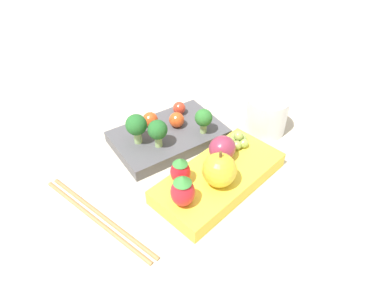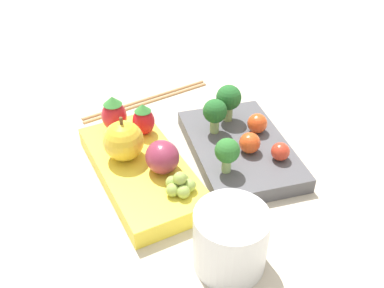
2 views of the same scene
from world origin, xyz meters
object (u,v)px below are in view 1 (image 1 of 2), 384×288
(broccoli_floret_1, at_px, (158,131))
(apple, at_px, (219,170))
(cherry_tomato_2, at_px, (179,108))
(plum, at_px, (222,148))
(broccoli_floret_0, at_px, (204,119))
(chopsticks_pair, at_px, (99,218))
(cherry_tomato_0, at_px, (150,120))
(strawberry_1, at_px, (183,191))
(drinking_cup, at_px, (266,115))
(cherry_tomato_1, at_px, (177,120))
(broccoli_floret_2, at_px, (136,126))
(bento_box_fruit, at_px, (219,178))
(grape_cluster, at_px, (238,140))
(strawberry_0, at_px, (180,171))
(bento_box_savoury, at_px, (168,136))

(broccoli_floret_1, xyz_separation_m, apple, (0.01, -0.12, -0.00))
(cherry_tomato_2, xyz_separation_m, plum, (-0.03, -0.14, 0.01))
(broccoli_floret_0, relative_size, apple, 0.78)
(plum, height_order, chopsticks_pair, plum)
(cherry_tomato_0, distance_m, strawberry_1, 0.18)
(apple, bearing_deg, drinking_cup, 18.62)
(apple, relative_size, chopsticks_pair, 0.27)
(cherry_tomato_1, bearing_deg, broccoli_floret_2, 174.94)
(bento_box_fruit, bearing_deg, drinking_cup, 15.60)
(grape_cluster, bearing_deg, strawberry_0, -178.02)
(broccoli_floret_1, xyz_separation_m, cherry_tomato_1, (0.05, 0.02, -0.02))
(cherry_tomato_2, relative_size, plum, 0.54)
(bento_box_fruit, xyz_separation_m, cherry_tomato_0, (-0.01, 0.16, 0.02))
(drinking_cup, bearing_deg, strawberry_1, -166.99)
(plum, relative_size, drinking_cup, 0.59)
(apple, distance_m, strawberry_0, 0.05)
(broccoli_floret_2, bearing_deg, bento_box_fruit, -70.35)
(cherry_tomato_0, bearing_deg, plum, -76.84)
(broccoli_floret_2, height_order, cherry_tomato_2, broccoli_floret_2)
(strawberry_1, bearing_deg, strawberry_0, 55.34)
(cherry_tomato_1, distance_m, strawberry_0, 0.14)
(strawberry_1, distance_m, grape_cluster, 0.15)
(strawberry_0, distance_m, grape_cluster, 0.12)
(cherry_tomato_1, bearing_deg, strawberry_1, -125.83)
(apple, bearing_deg, cherry_tomato_2, 68.48)
(broccoli_floret_1, relative_size, apple, 0.84)
(bento_box_savoury, xyz_separation_m, cherry_tomato_0, (-0.01, 0.03, 0.02))
(bento_box_fruit, relative_size, strawberry_1, 4.25)
(apple, height_order, drinking_cup, apple)
(cherry_tomato_2, bearing_deg, broccoli_floret_2, -168.66)
(broccoli_floret_2, relative_size, cherry_tomato_0, 1.98)
(cherry_tomato_1, bearing_deg, cherry_tomato_2, 44.85)
(broccoli_floret_0, height_order, broccoli_floret_2, broccoli_floret_2)
(cherry_tomato_2, bearing_deg, bento_box_savoury, -148.59)
(cherry_tomato_0, distance_m, strawberry_0, 0.15)
(broccoli_floret_2, distance_m, cherry_tomato_1, 0.08)
(bento_box_savoury, distance_m, strawberry_0, 0.13)
(broccoli_floret_2, xyz_separation_m, chopsticks_pair, (-0.12, -0.08, -0.05))
(cherry_tomato_0, height_order, chopsticks_pair, cherry_tomato_0)
(bento_box_fruit, relative_size, broccoli_floret_2, 4.06)
(strawberry_1, bearing_deg, apple, -3.38)
(cherry_tomato_0, xyz_separation_m, strawberry_0, (-0.05, -0.14, 0.01))
(broccoli_floret_2, xyz_separation_m, plum, (0.07, -0.12, -0.01))
(apple, bearing_deg, cherry_tomato_0, 87.97)
(cherry_tomato_0, xyz_separation_m, apple, (-0.01, -0.17, 0.02))
(grape_cluster, xyz_separation_m, chopsticks_pair, (-0.23, 0.03, -0.03))
(broccoli_floret_1, distance_m, apple, 0.12)
(apple, distance_m, strawberry_1, 0.06)
(broccoli_floret_2, xyz_separation_m, grape_cluster, (0.11, -0.11, -0.02))
(cherry_tomato_2, distance_m, chopsticks_pair, 0.24)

